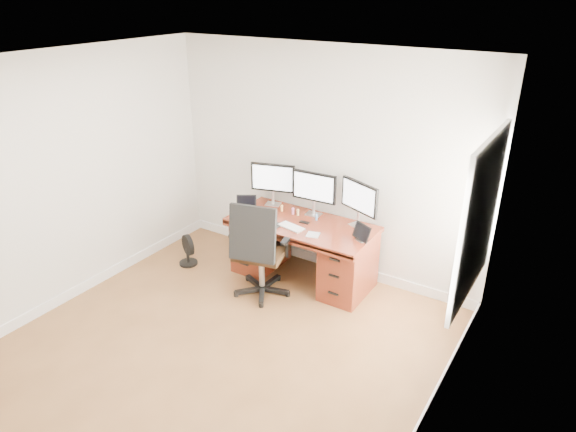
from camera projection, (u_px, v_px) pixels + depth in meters
The scene contains 19 objects.
ground at pixel (203, 363), 4.84m from camera, with size 4.50×4.50×0.00m, color brown.
back_wall at pixel (322, 163), 6.01m from camera, with size 4.00×0.10×2.70m, color silver.
right_wall at pixel (431, 301), 3.39m from camera, with size 0.10×4.50×2.70m.
desk at pixel (303, 248), 6.08m from camera, with size 1.70×0.80×0.75m.
office_chair at pixel (260, 265), 5.75m from camera, with size 0.76×0.76×1.17m.
floor_fan at pixel (187, 250), 6.47m from camera, with size 0.27×0.23×0.40m.
monitor_left at pixel (273, 179), 6.26m from camera, with size 0.54×0.19×0.53m.
monitor_center at pixel (314, 188), 5.98m from camera, with size 0.55×0.15×0.53m.
monitor_right at pixel (359, 199), 5.70m from camera, with size 0.52×0.24×0.53m.
tablet_left at pixel (246, 204), 6.21m from camera, with size 0.24×0.18×0.19m.
tablet_right at pixel (361, 233), 5.46m from camera, with size 0.24×0.17×0.19m.
keyboard at pixel (291, 227), 5.79m from camera, with size 0.31×0.13×0.01m, color white.
trackpad at pixel (313, 235), 5.61m from camera, with size 0.14×0.14×0.01m, color silver.
drawing_tablet at pixel (272, 224), 5.86m from camera, with size 0.23×0.14×0.01m, color black.
phone at pixel (304, 222), 5.91m from camera, with size 0.12×0.06×0.01m, color black.
figurine_orange at pixel (282, 208), 6.19m from camera, with size 0.03×0.03×0.08m.
figurine_pink at pixel (293, 211), 6.11m from camera, with size 0.03×0.03×0.08m.
figurine_yellow at pixel (298, 212), 6.08m from camera, with size 0.03×0.03×0.08m.
figurine_blue at pixel (317, 217), 5.95m from camera, with size 0.03×0.03×0.08m.
Camera 1 is at (2.72, -2.81, 3.27)m, focal length 32.00 mm.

